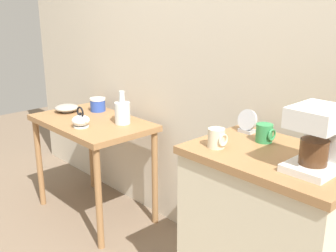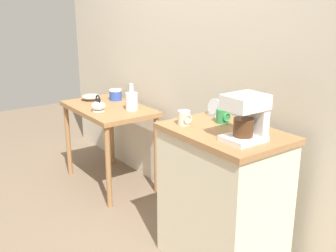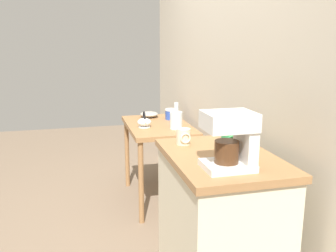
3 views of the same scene
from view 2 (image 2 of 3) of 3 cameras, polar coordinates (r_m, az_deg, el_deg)
ground_plane at (r=3.35m, az=-2.76°, el=-12.44°), size 8.00×8.00×0.00m
back_wall at (r=3.12m, az=5.10°, el=12.43°), size 4.40×0.10×2.80m
wooden_table at (r=3.73m, az=-8.21°, el=1.23°), size 0.90×0.55×0.74m
kitchen_counter at (r=2.63m, az=7.53°, el=-10.02°), size 0.76×0.52×0.91m
bowl_stoneware at (r=3.96m, az=-10.67°, el=4.02°), size 0.18×0.18×0.06m
teakettle at (r=3.54m, az=-9.63°, el=2.76°), size 0.15×0.12×0.14m
glass_carafe_vase at (r=3.55m, az=-5.07°, el=3.54°), size 0.11×0.11×0.23m
canister_enamel at (r=3.92m, az=-7.29°, el=4.33°), size 0.12×0.12×0.10m
coffee_maker at (r=2.26m, az=10.98°, el=1.44°), size 0.18×0.22×0.26m
mug_tall_green at (r=2.60m, az=7.59°, el=1.40°), size 0.09×0.08×0.09m
mug_small_cream at (r=2.53m, az=2.25°, el=1.15°), size 0.08×0.08×0.09m
table_clock at (r=2.73m, az=6.42°, el=2.46°), size 0.11×0.05×0.12m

